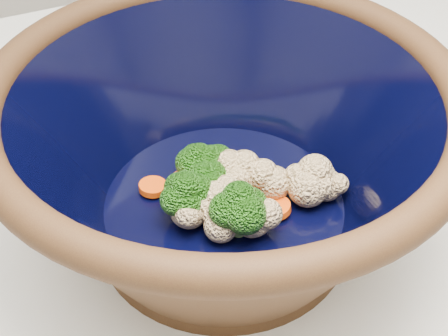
# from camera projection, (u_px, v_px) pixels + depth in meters

# --- Properties ---
(mixing_bowl) EXTENTS (0.37, 0.37, 0.16)m
(mixing_bowl) POSITION_uv_depth(u_px,v_px,m) (224.00, 153.00, 0.50)
(mixing_bowl) COLOR black
(mixing_bowl) RESTS_ON counter
(vegetable_pile) EXTENTS (0.16, 0.11, 0.05)m
(vegetable_pile) POSITION_uv_depth(u_px,v_px,m) (229.00, 188.00, 0.52)
(vegetable_pile) COLOR #608442
(vegetable_pile) RESTS_ON mixing_bowl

